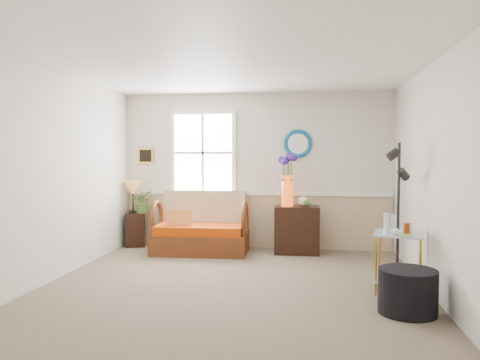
# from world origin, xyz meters

# --- Properties ---
(floor) EXTENTS (4.50, 5.00, 0.01)m
(floor) POSITION_xyz_m (0.00, 0.00, 0.00)
(floor) COLOR brown
(floor) RESTS_ON ground
(ceiling) EXTENTS (4.50, 5.00, 0.01)m
(ceiling) POSITION_xyz_m (0.00, 0.00, 2.60)
(ceiling) COLOR white
(ceiling) RESTS_ON walls
(walls) EXTENTS (4.51, 5.01, 2.60)m
(walls) POSITION_xyz_m (0.00, 0.00, 1.30)
(walls) COLOR beige
(walls) RESTS_ON floor
(wainscot) EXTENTS (4.46, 0.02, 0.90)m
(wainscot) POSITION_xyz_m (0.00, 2.48, 0.45)
(wainscot) COLOR tan
(wainscot) RESTS_ON walls
(chair_rail) EXTENTS (4.46, 0.04, 0.06)m
(chair_rail) POSITION_xyz_m (0.00, 2.47, 0.92)
(chair_rail) COLOR white
(chair_rail) RESTS_ON walls
(window) EXTENTS (1.14, 0.06, 1.44)m
(window) POSITION_xyz_m (-0.90, 2.47, 1.60)
(window) COLOR white
(window) RESTS_ON walls
(picture) EXTENTS (0.28, 0.03, 0.28)m
(picture) POSITION_xyz_m (-1.92, 2.48, 1.55)
(picture) COLOR gold
(picture) RESTS_ON walls
(mirror) EXTENTS (0.47, 0.07, 0.47)m
(mirror) POSITION_xyz_m (0.70, 2.48, 1.75)
(mirror) COLOR #0E73A2
(mirror) RESTS_ON walls
(loveseat) EXTENTS (1.52, 0.90, 0.97)m
(loveseat) POSITION_xyz_m (-0.82, 1.93, 0.49)
(loveseat) COLOR #5F2914
(loveseat) RESTS_ON floor
(throw_pillow) EXTENTS (0.39, 0.18, 0.38)m
(throw_pillow) POSITION_xyz_m (-1.11, 1.78, 0.50)
(throw_pillow) COLOR #DE5D12
(throw_pillow) RESTS_ON loveseat
(lamp_stand) EXTENTS (0.40, 0.40, 0.57)m
(lamp_stand) POSITION_xyz_m (-2.05, 2.30, 0.28)
(lamp_stand) COLOR black
(lamp_stand) RESTS_ON floor
(table_lamp) EXTENTS (0.42, 0.42, 0.55)m
(table_lamp) POSITION_xyz_m (-2.09, 2.30, 0.84)
(table_lamp) COLOR gold
(table_lamp) RESTS_ON lamp_stand
(potted_plant) EXTENTS (0.45, 0.47, 0.30)m
(potted_plant) POSITION_xyz_m (-1.92, 2.32, 0.72)
(potted_plant) COLOR #40702E
(potted_plant) RESTS_ON lamp_stand
(cabinet) EXTENTS (0.71, 0.47, 0.75)m
(cabinet) POSITION_xyz_m (0.71, 2.13, 0.38)
(cabinet) COLOR black
(cabinet) RESTS_ON floor
(flower_vase) EXTENTS (0.28, 0.28, 0.82)m
(flower_vase) POSITION_xyz_m (0.55, 2.11, 1.16)
(flower_vase) COLOR #EE5315
(flower_vase) RESTS_ON cabinet
(side_table) EXTENTS (0.65, 0.65, 0.68)m
(side_table) POSITION_xyz_m (1.91, 0.13, 0.34)
(side_table) COLOR #C48923
(side_table) RESTS_ON floor
(tabletop_items) EXTENTS (0.37, 0.37, 0.21)m
(tabletop_items) POSITION_xyz_m (1.88, 0.12, 0.79)
(tabletop_items) COLOR silver
(tabletop_items) RESTS_ON side_table
(floor_lamp) EXTENTS (0.29, 0.29, 1.71)m
(floor_lamp) POSITION_xyz_m (1.95, 0.49, 0.85)
(floor_lamp) COLOR black
(floor_lamp) RESTS_ON floor
(ottoman) EXTENTS (0.63, 0.63, 0.44)m
(ottoman) POSITION_xyz_m (1.86, -0.57, 0.22)
(ottoman) COLOR black
(ottoman) RESTS_ON floor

